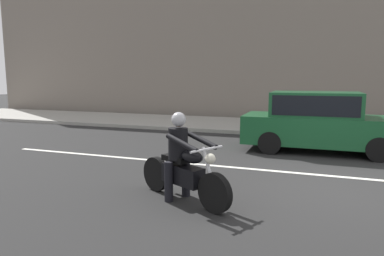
{
  "coord_description": "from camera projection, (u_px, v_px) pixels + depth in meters",
  "views": [
    {
      "loc": [
        -0.41,
        -6.96,
        2.1
      ],
      "look_at": [
        -2.88,
        -0.14,
        1.06
      ],
      "focal_mm": 32.3,
      "sensor_mm": 36.0,
      "label": 1
    }
  ],
  "objects": [
    {
      "name": "ground_plane",
      "position": [
        335.0,
        189.0,
        6.64
      ],
      "size": [
        80.0,
        80.0,
        0.0
      ],
      "primitive_type": "plane",
      "color": "#242424"
    },
    {
      "name": "sidewalk_slab",
      "position": [
        326.0,
        129.0,
        14.08
      ],
      "size": [
        40.0,
        4.4,
        0.14
      ],
      "primitive_type": "cube",
      "color": "#99968E",
      "rests_on": "ground_plane"
    },
    {
      "name": "lane_marking_stripe",
      "position": [
        350.0,
        178.0,
        7.37
      ],
      "size": [
        18.0,
        0.14,
        0.01
      ],
      "primitive_type": "cube",
      "color": "silver",
      "rests_on": "ground_plane"
    },
    {
      "name": "motorcycle_with_rider_black_leather",
      "position": [
        182.0,
        165.0,
        5.92
      ],
      "size": [
        1.97,
        1.12,
        1.54
      ],
      "color": "black",
      "rests_on": "ground_plane"
    },
    {
      "name": "parked_sedan_forest_green",
      "position": [
        319.0,
        121.0,
        9.88
      ],
      "size": [
        4.39,
        1.82,
        1.72
      ],
      "color": "#164C28",
      "rests_on": "ground_plane"
    }
  ]
}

